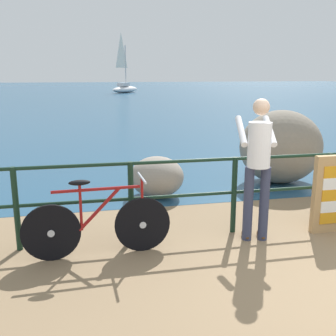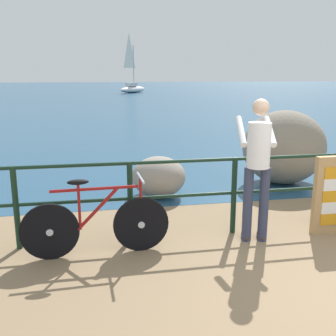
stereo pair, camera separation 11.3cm
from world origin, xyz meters
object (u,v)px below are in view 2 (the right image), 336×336
object	(u,v)px
person_at_railing	(257,164)
sailboat	(133,86)
bicycle	(97,223)
breakwater_boulder_main	(284,147)
breakwater_boulder_left	(159,177)

from	to	relation	value
person_at_railing	sailboat	size ratio (longest dim) A/B	0.29
bicycle	breakwater_boulder_main	world-z (taller)	breakwater_boulder_main
sailboat	person_at_railing	bearing A→B (deg)	-145.10
person_at_railing	breakwater_boulder_main	bearing A→B (deg)	-21.65
bicycle	sailboat	distance (m)	39.39
breakwater_boulder_main	sailboat	size ratio (longest dim) A/B	0.26
bicycle	person_at_railing	world-z (taller)	person_at_railing
breakwater_boulder_left	person_at_railing	bearing A→B (deg)	-66.63
breakwater_boulder_main	breakwater_boulder_left	world-z (taller)	breakwater_boulder_main
breakwater_boulder_main	breakwater_boulder_left	size ratio (longest dim) A/B	1.68
breakwater_boulder_left	sailboat	size ratio (longest dim) A/B	0.15
bicycle	sailboat	size ratio (longest dim) A/B	0.28
breakwater_boulder_main	sailboat	xyz separation A→B (m)	(0.79, 36.61, 0.01)
breakwater_boulder_left	sailboat	xyz separation A→B (m)	(3.27, 37.02, 0.36)
breakwater_boulder_main	breakwater_boulder_left	distance (m)	2.54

